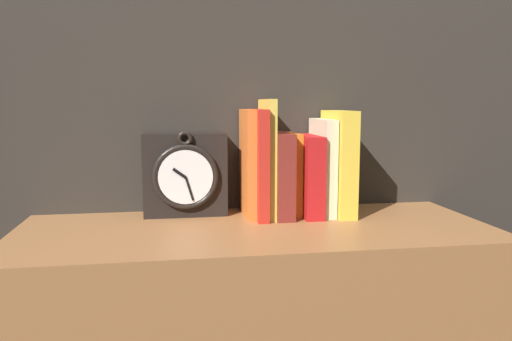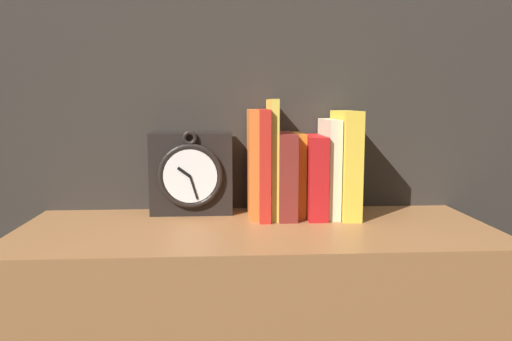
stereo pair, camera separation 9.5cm
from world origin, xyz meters
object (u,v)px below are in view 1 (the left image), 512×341
book_slot0_orange (248,163)px  book_slot7_yellow (338,163)px  book_slot3_maroon (280,174)px  book_slot5_red (307,175)px  book_slot2_yellow (267,158)px  book_slot6_cream (322,166)px  clock (185,174)px  book_slot4_orange (293,173)px  book_slot1_red (258,163)px

book_slot0_orange → book_slot7_yellow: book_slot0_orange is taller
book_slot0_orange → book_slot3_maroon: (0.07, -0.01, -0.02)m
book_slot5_red → book_slot7_yellow: size_ratio=0.77×
book_slot2_yellow → book_slot7_yellow: book_slot2_yellow is taller
book_slot3_maroon → book_slot5_red: book_slot3_maroon is taller
book_slot6_cream → clock: bearing=174.4°
book_slot4_orange → book_slot5_red: bearing=-27.6°
book_slot1_red → book_slot3_maroon: 0.05m
book_slot0_orange → book_slot1_red: (0.02, -0.01, 0.00)m
book_slot2_yellow → book_slot1_red: bearing=-163.0°
book_slot0_orange → book_slot3_maroon: book_slot0_orange is taller
book_slot1_red → book_slot2_yellow: bearing=17.0°
clock → book_slot7_yellow: size_ratio=0.82×
book_slot3_maroon → book_slot6_cream: book_slot6_cream is taller
book_slot7_yellow → book_slot4_orange: bearing=170.1°
clock → book_slot3_maroon: bearing=-9.6°
book_slot2_yellow → book_slot3_maroon: bearing=-10.3°
book_slot0_orange → book_slot6_cream: 0.16m
book_slot2_yellow → book_slot6_cream: book_slot2_yellow is taller
book_slot4_orange → book_slot5_red: book_slot4_orange is taller
book_slot1_red → book_slot4_orange: 0.08m
book_slot1_red → book_slot6_cream: 0.14m
book_slot0_orange → book_slot6_cream: (0.16, -0.00, -0.01)m
book_slot0_orange → book_slot1_red: 0.02m
clock → book_slot6_cream: bearing=-5.6°
book_slot7_yellow → book_slot1_red: bearing=179.8°
clock → book_slot2_yellow: bearing=-9.5°
book_slot2_yellow → book_slot5_red: 0.10m
clock → book_slot7_yellow: bearing=-6.2°
clock → book_slot6_cream: book_slot6_cream is taller
book_slot1_red → book_slot5_red: size_ratio=1.32×
book_slot3_maroon → book_slot2_yellow: bearing=169.7°
clock → book_slot1_red: (0.15, -0.04, 0.03)m
clock → book_slot2_yellow: size_ratio=0.74×
book_slot3_maroon → book_slot4_orange: (0.03, 0.01, -0.00)m
clock → book_slot7_yellow: 0.33m
book_slot1_red → book_slot4_orange: size_ratio=1.29×
book_slot2_yellow → book_slot3_maroon: (0.03, -0.00, -0.03)m
book_slot7_yellow → book_slot5_red: bearing=178.4°
book_slot6_cream → book_slot7_yellow: bearing=-11.8°
clock → book_slot4_orange: clock is taller
book_slot1_red → book_slot3_maroon: book_slot1_red is taller
book_slot0_orange → book_slot6_cream: book_slot0_orange is taller
clock → book_slot4_orange: 0.23m
book_slot2_yellow → book_slot7_yellow: bearing=-2.5°
book_slot7_yellow → book_slot3_maroon: bearing=179.1°
book_slot5_red → book_slot6_cream: size_ratio=0.83×
book_slot3_maroon → book_slot6_cream: bearing=3.0°
book_slot1_red → book_slot4_orange: bearing=11.8°
book_slot1_red → book_slot3_maroon: size_ratio=1.28×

